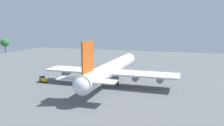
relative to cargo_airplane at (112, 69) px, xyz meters
The scene contains 5 objects.
ground_plane 6.32m from the cargo_airplane, ahead, with size 254.34×254.34×0.00m, color slate.
cargo_airplane is the anchor object (origin of this frame).
cargo_loader 25.91m from the cargo_airplane, 39.67° to the left, with size 4.70×3.53×2.18m.
fuel_truck 30.31m from the cargo_airplane, 102.87° to the left, with size 3.85×4.40×2.44m.
safety_cone_nose 29.51m from the cargo_airplane, ahead, with size 0.40×0.40×0.57m, color orange.
Camera 1 is at (-88.35, -29.04, 24.12)m, focal length 36.33 mm.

